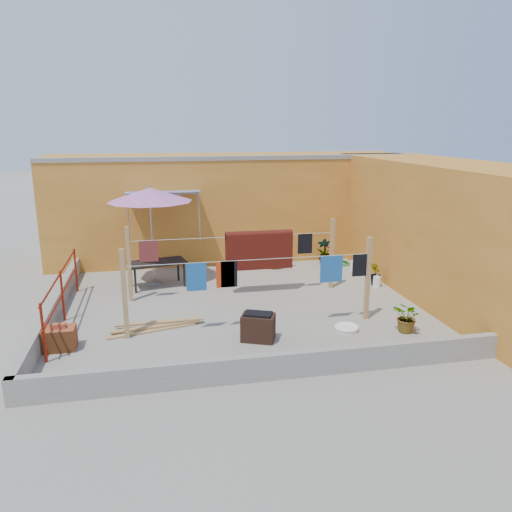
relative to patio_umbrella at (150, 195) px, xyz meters
name	(u,v)px	position (x,y,z in m)	size (l,w,h in m)	color
ground	(240,305)	(1.95, -2.09, -2.34)	(80.00, 80.00, 0.00)	#9E998E
wall_back	(230,206)	(2.45, 2.61, -0.73)	(11.00, 3.27, 3.21)	orange
wall_right	(448,229)	(7.15, -2.09, -0.74)	(2.40, 9.00, 3.20)	orange
parapet_front	(278,366)	(1.95, -5.67, -2.12)	(8.30, 0.16, 0.44)	gray
parapet_left	(54,308)	(-2.13, -2.09, -2.12)	(0.16, 7.30, 0.44)	gray
red_railing	(62,288)	(-1.90, -2.29, -1.62)	(0.05, 4.20, 1.10)	maroon
clothesline_rig	(256,255)	(2.44, -1.56, -1.29)	(5.09, 2.35, 1.80)	tan
patio_umbrella	(150,195)	(0.00, 0.00, 0.00)	(2.56, 2.56, 2.60)	gray
outdoor_table	(157,264)	(0.09, -0.30, -1.73)	(1.56, 1.01, 0.67)	black
brick_stack	(59,338)	(-1.75, -3.77, -2.12)	(0.59, 0.43, 0.51)	#9B4F23
lumber_pile	(156,326)	(0.00, -3.16, -2.28)	(1.95, 0.60, 0.12)	tan
brazier	(258,327)	(1.94, -4.11, -2.06)	(0.74, 0.63, 0.56)	black
white_basin	(347,328)	(3.82, -3.99, -2.29)	(0.50, 0.50, 0.09)	white
water_jug_a	(377,282)	(5.65, -1.46, -2.20)	(0.20, 0.20, 0.31)	white
water_jug_b	(355,266)	(5.65, 0.03, -2.18)	(0.23, 0.23, 0.36)	white
green_hose	(341,263)	(5.53, 0.80, -2.30)	(0.54, 0.54, 0.08)	#176A1B
plant_back_a	(275,254)	(3.50, 0.82, -1.91)	(0.77, 0.66, 0.85)	#1C5919
plant_back_b	(326,252)	(5.15, 1.11, -2.03)	(0.34, 0.34, 0.62)	#1C5919
plant_right_a	(324,251)	(4.99, 0.83, -1.92)	(0.44, 0.30, 0.84)	#1C5919
plant_right_b	(376,274)	(5.65, -1.37, -2.02)	(0.35, 0.28, 0.64)	#1C5919
plant_right_c	(408,317)	(4.97, -4.34, -2.02)	(0.57, 0.50, 0.64)	#1C5919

